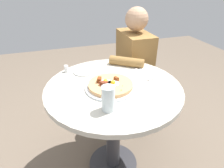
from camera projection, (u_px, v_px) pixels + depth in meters
ground_plane at (113, 164)px, 1.57m from camera, size 6.00×6.00×0.00m
dining_table at (113, 108)px, 1.29m from camera, size 0.85×0.85×0.75m
person_seated at (133, 77)px, 1.81m from camera, size 0.52×0.43×1.14m
pizza_plate at (111, 87)px, 1.17m from camera, size 0.31×0.31×0.01m
breakfast_pizza at (110, 85)px, 1.16m from camera, size 0.27×0.27×0.05m
bread_plate at (84, 71)px, 1.36m from camera, size 0.16×0.16×0.01m
napkin at (144, 74)px, 1.33m from camera, size 0.18×0.15×0.00m
fork at (146, 73)px, 1.33m from camera, size 0.18×0.03×0.00m
knife at (142, 74)px, 1.32m from camera, size 0.18×0.03×0.00m
water_glass at (108, 99)px, 0.95m from camera, size 0.07×0.07×0.14m
salt_shaker at (66, 69)px, 1.35m from camera, size 0.03×0.03×0.05m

